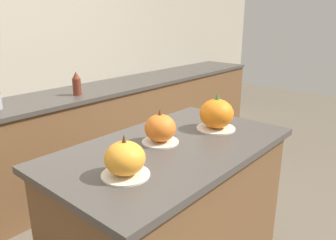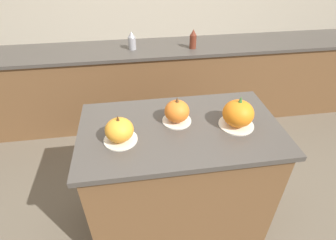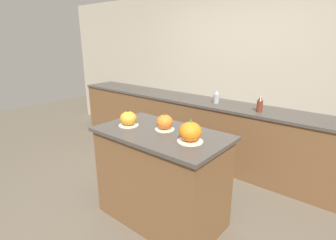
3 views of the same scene
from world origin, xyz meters
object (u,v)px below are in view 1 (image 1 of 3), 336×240
(pumpkin_cake_left, at_px, (125,159))
(bottle_tall, at_px, (77,84))
(pumpkin_cake_center, at_px, (160,129))
(pumpkin_cake_right, at_px, (216,114))

(pumpkin_cake_left, distance_m, bottle_tall, 1.68)
(pumpkin_cake_center, distance_m, bottle_tall, 1.41)
(pumpkin_cake_center, relative_size, pumpkin_cake_right, 0.85)
(pumpkin_cake_left, bearing_deg, pumpkin_cake_center, 20.82)
(bottle_tall, bearing_deg, pumpkin_cake_left, -117.70)
(pumpkin_cake_left, xyz_separation_m, pumpkin_cake_center, (0.36, 0.14, 0.00))
(pumpkin_cake_left, distance_m, pumpkin_cake_center, 0.39)
(pumpkin_cake_left, bearing_deg, pumpkin_cake_right, 3.09)
(pumpkin_cake_right, height_order, bottle_tall, pumpkin_cake_right)
(pumpkin_cake_right, bearing_deg, bottle_tall, 88.14)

